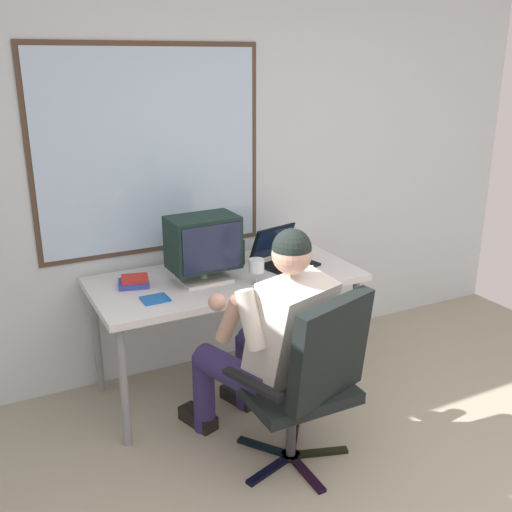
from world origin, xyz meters
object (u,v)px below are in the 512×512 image
object	(u,v)px
office_chair	(309,374)
cd_case	(155,299)
person_seated	(269,336)
laptop	(282,254)
book_stack	(134,282)
desk	(226,285)
desk_speaker	(236,252)
crt_monitor	(203,244)
wine_glass	(256,267)

from	to	relation	value
office_chair	cd_case	distance (m)	0.93
person_seated	laptop	xyz separation A→B (m)	(0.45, 0.69, 0.17)
book_stack	cd_case	bearing A→B (deg)	-80.60
desk	book_stack	distance (m)	0.55
office_chair	book_stack	bearing A→B (deg)	119.37
office_chair	cd_case	size ratio (longest dim) A/B	6.70
desk_speaker	crt_monitor	bearing A→B (deg)	-149.20
office_chair	laptop	size ratio (longest dim) A/B	2.42
desk_speaker	laptop	bearing A→B (deg)	-23.52
desk	wine_glass	bearing A→B (deg)	-63.92
desk	office_chair	world-z (taller)	office_chair
office_chair	crt_monitor	xyz separation A→B (m)	(-0.17, 0.89, 0.43)
office_chair	person_seated	bearing A→B (deg)	106.05
laptop	desk_speaker	world-z (taller)	laptop
wine_glass	cd_case	size ratio (longest dim) A/B	1.06
person_seated	book_stack	size ratio (longest dim) A/B	6.19
crt_monitor	laptop	bearing A→B (deg)	6.08
wine_glass	book_stack	xyz separation A→B (m)	(-0.63, 0.29, -0.08)
desk	person_seated	world-z (taller)	person_seated
office_chair	laptop	xyz separation A→B (m)	(0.38, 0.95, 0.26)
laptop	wine_glass	world-z (taller)	laptop
desk	office_chair	bearing A→B (deg)	-88.44
laptop	wine_glass	distance (m)	0.40
office_chair	wine_glass	world-z (taller)	office_chair
desk_speaker	cd_case	bearing A→B (deg)	-153.07
person_seated	crt_monitor	size ratio (longest dim) A/B	3.08
wine_glass	book_stack	size ratio (longest dim) A/B	0.76
crt_monitor	laptop	xyz separation A→B (m)	(0.55, 0.06, -0.16)
laptop	desk_speaker	size ratio (longest dim) A/B	2.48
office_chair	person_seated	xyz separation A→B (m)	(-0.08, 0.26, 0.10)
desk	cd_case	xyz separation A→B (m)	(-0.49, -0.16, 0.06)
desk	wine_glass	distance (m)	0.28
desk_speaker	wine_glass	bearing A→B (deg)	-96.92
person_seated	desk_speaker	world-z (taller)	person_seated
person_seated	desk_speaker	distance (m)	0.84
crt_monitor	desk_speaker	world-z (taller)	crt_monitor
desk	desk_speaker	size ratio (longest dim) A/B	9.95
wine_glass	desk_speaker	world-z (taller)	desk_speaker
office_chair	laptop	world-z (taller)	laptop
desk_speaker	book_stack	world-z (taller)	desk_speaker
crt_monitor	person_seated	bearing A→B (deg)	-81.38
person_seated	desk_speaker	xyz separation A→B (m)	(0.19, 0.80, 0.19)
laptop	book_stack	distance (m)	0.94
person_seated	wine_glass	world-z (taller)	person_seated
laptop	wine_glass	size ratio (longest dim) A/B	2.62
desk	book_stack	world-z (taller)	book_stack
office_chair	desk	bearing A→B (deg)	91.56
cd_case	person_seated	bearing A→B (deg)	-47.25
crt_monitor	laptop	size ratio (longest dim) A/B	1.01
office_chair	crt_monitor	distance (m)	1.00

